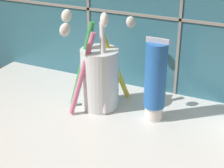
{
  "coord_description": "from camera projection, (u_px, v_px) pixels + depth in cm",
  "views": [
    {
      "loc": [
        18.31,
        -44.52,
        34.83
      ],
      "look_at": [
        -4.19,
        3.4,
        9.61
      ],
      "focal_mm": 60.0,
      "sensor_mm": 36.0,
      "label": 1
    }
  ],
  "objects": [
    {
      "name": "toothbrush_cup",
      "position": [
        99.0,
        76.0,
        0.65
      ],
      "size": [
        10.84,
        13.19,
        18.22
      ],
      "color": "silver",
      "rests_on": "sink_counter"
    },
    {
      "name": "toothpaste_tube",
      "position": [
        155.0,
        81.0,
        0.61
      ],
      "size": [
        3.73,
        3.55,
        14.39
      ],
      "color": "white",
      "rests_on": "sink_counter"
    },
    {
      "name": "sink_counter",
      "position": [
        127.0,
        148.0,
        0.58
      ],
      "size": [
        73.94,
        39.13,
        2.0
      ],
      "primitive_type": "cube",
      "color": "silver",
      "rests_on": "ground"
    }
  ]
}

